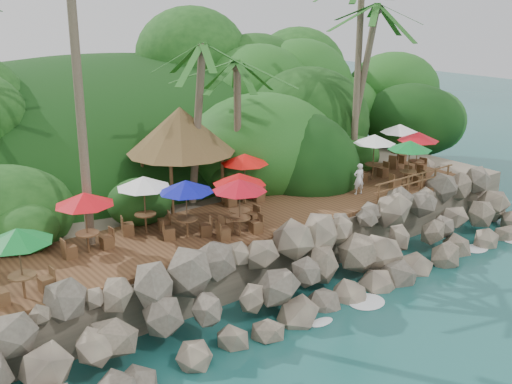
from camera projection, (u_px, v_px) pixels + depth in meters
ground at (349, 311)px, 23.86m from camera, size 140.00×140.00×0.00m
land_base at (152, 189)px, 35.55m from camera, size 32.00×25.20×2.10m
jungle_hill at (99, 177)px, 41.50m from camera, size 44.80×28.00×15.40m
seawall at (315, 267)px, 25.01m from camera, size 29.00×4.00×2.30m
terrace at (256, 217)px, 27.69m from camera, size 26.00×5.00×0.20m
jungle_foliage at (161, 210)px, 35.12m from camera, size 44.00×16.00×12.00m
foam_line at (344, 307)px, 24.08m from camera, size 25.20×0.80×0.06m
palapa at (180, 130)px, 28.61m from camera, size 5.19×5.19×4.60m
dining_clusters at (272, 169)px, 27.48m from camera, size 25.03×5.48×2.47m
railing at (415, 181)px, 30.60m from camera, size 6.10×0.10×1.00m
waiter at (359, 179)px, 30.33m from camera, size 0.66×0.53×1.60m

